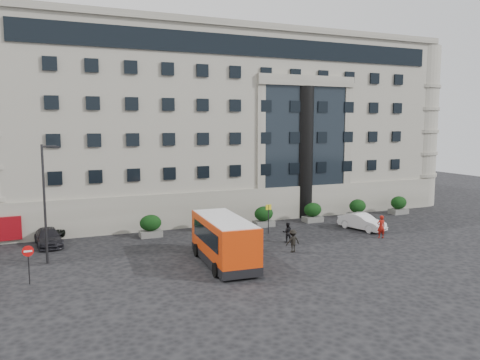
% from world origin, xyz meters
% --- Properties ---
extents(ground, '(120.00, 120.00, 0.00)m').
position_xyz_m(ground, '(0.00, 0.00, 0.00)').
color(ground, black).
rests_on(ground, ground).
extents(civic_building, '(44.00, 24.00, 18.00)m').
position_xyz_m(civic_building, '(6.00, 22.00, 9.00)').
color(civic_building, '#9C988A').
rests_on(civic_building, ground).
extents(entrance_column, '(1.80, 1.80, 13.00)m').
position_xyz_m(entrance_column, '(12.00, 10.30, 6.50)').
color(entrance_column, black).
rests_on(entrance_column, ground).
extents(hedge_a, '(1.80, 1.26, 1.84)m').
position_xyz_m(hedge_a, '(-4.00, 7.80, 0.93)').
color(hedge_a, '#60605D').
rests_on(hedge_a, ground).
extents(hedge_b, '(1.80, 1.26, 1.84)m').
position_xyz_m(hedge_b, '(1.20, 7.80, 0.93)').
color(hedge_b, '#60605D').
rests_on(hedge_b, ground).
extents(hedge_c, '(1.80, 1.26, 1.84)m').
position_xyz_m(hedge_c, '(6.40, 7.80, 0.93)').
color(hedge_c, '#60605D').
rests_on(hedge_c, ground).
extents(hedge_d, '(1.80, 1.26, 1.84)m').
position_xyz_m(hedge_d, '(11.60, 7.80, 0.93)').
color(hedge_d, '#60605D').
rests_on(hedge_d, ground).
extents(hedge_e, '(1.80, 1.26, 1.84)m').
position_xyz_m(hedge_e, '(16.80, 7.80, 0.93)').
color(hedge_e, '#60605D').
rests_on(hedge_e, ground).
extents(hedge_f, '(1.80, 1.26, 1.84)m').
position_xyz_m(hedge_f, '(22.00, 7.80, 0.93)').
color(hedge_f, '#60605D').
rests_on(hedge_f, ground).
extents(street_lamp, '(1.16, 0.18, 8.00)m').
position_xyz_m(street_lamp, '(-11.94, 3.00, 4.37)').
color(street_lamp, '#262628').
rests_on(street_lamp, ground).
extents(bus_stop_sign, '(0.50, 0.08, 2.52)m').
position_xyz_m(bus_stop_sign, '(5.50, 5.00, 1.73)').
color(bus_stop_sign, '#262628').
rests_on(bus_stop_sign, ground).
extents(no_entry_sign, '(0.64, 0.16, 2.32)m').
position_xyz_m(no_entry_sign, '(-13.00, -1.04, 1.65)').
color(no_entry_sign, '#262628').
rests_on(no_entry_sign, ground).
extents(minibus, '(3.15, 7.63, 3.13)m').
position_xyz_m(minibus, '(-1.09, -1.70, 1.72)').
color(minibus, red).
rests_on(minibus, ground).
extents(red_truck, '(2.99, 5.83, 3.05)m').
position_xyz_m(red_truck, '(-15.16, 12.48, 1.56)').
color(red_truck, maroon).
rests_on(red_truck, ground).
extents(parked_car_c, '(2.22, 4.57, 1.28)m').
position_xyz_m(parked_car_c, '(-11.88, 8.07, 0.64)').
color(parked_car_c, black).
rests_on(parked_car_c, ground).
extents(parked_car_d, '(3.02, 5.52, 1.47)m').
position_xyz_m(parked_car_d, '(-11.50, 11.89, 0.73)').
color(parked_car_d, black).
rests_on(parked_car_d, ground).
extents(white_taxi, '(2.67, 4.61, 1.44)m').
position_xyz_m(white_taxi, '(13.81, 3.16, 0.72)').
color(white_taxi, white).
rests_on(white_taxi, ground).
extents(pedestrian_a, '(0.77, 0.59, 1.90)m').
position_xyz_m(pedestrian_a, '(13.34, 0.05, 0.95)').
color(pedestrian_a, maroon).
rests_on(pedestrian_a, ground).
extents(pedestrian_b, '(0.94, 0.84, 1.60)m').
position_xyz_m(pedestrian_b, '(5.59, 1.80, 0.80)').
color(pedestrian_b, black).
rests_on(pedestrian_b, ground).
extents(pedestrian_c, '(1.12, 0.68, 1.68)m').
position_xyz_m(pedestrian_c, '(4.57, -0.90, 0.84)').
color(pedestrian_c, black).
rests_on(pedestrian_c, ground).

